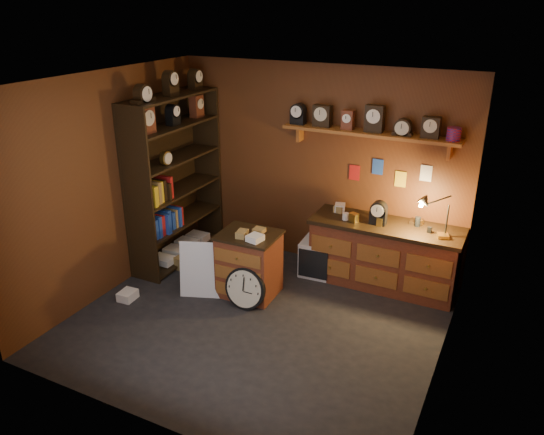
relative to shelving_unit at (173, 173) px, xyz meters
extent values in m
plane|color=black|center=(1.79, -0.98, -1.25)|extent=(4.00, 4.00, 0.00)
cube|color=#592F15|center=(1.79, 0.82, 0.10)|extent=(4.00, 0.02, 2.70)
cube|color=#592F15|center=(1.79, -2.78, 0.10)|extent=(4.00, 0.02, 2.70)
cube|color=#592F15|center=(-0.21, -0.98, 0.10)|extent=(0.02, 3.60, 2.70)
cube|color=#592F15|center=(3.79, -0.98, 0.10)|extent=(0.02, 3.60, 2.70)
cube|color=beige|center=(1.79, -0.98, 1.45)|extent=(4.00, 3.60, 0.02)
cube|color=#935320|center=(2.49, 0.67, 0.67)|extent=(2.20, 0.30, 0.04)
cube|color=#935320|center=(1.54, 0.74, 0.55)|extent=(0.04, 0.16, 0.20)
cube|color=#935320|center=(3.44, 0.74, 0.55)|extent=(0.04, 0.16, 0.20)
cylinder|color=#B21419|center=(3.47, 0.67, 0.76)|extent=(0.16, 0.16, 0.15)
cube|color=#A51614|center=(1.94, 0.81, 0.10)|extent=(0.14, 0.01, 0.20)
cube|color=#1C3D9B|center=(2.24, 0.81, 0.22)|extent=(0.14, 0.01, 0.20)
cube|color=gold|center=(2.54, 0.81, 0.10)|extent=(0.14, 0.01, 0.20)
cube|color=silver|center=(2.84, 0.81, 0.22)|extent=(0.14, 0.01, 0.20)
cube|color=black|center=(-0.19, 0.00, -0.10)|extent=(0.03, 1.60, 2.30)
cube|color=black|center=(0.04, -0.78, -0.10)|extent=(0.45, 0.03, 2.30)
cube|color=black|center=(0.04, 0.78, -0.10)|extent=(0.45, 0.03, 2.30)
cube|color=black|center=(0.04, 0.00, -1.20)|extent=(0.43, 1.54, 0.03)
cube|color=black|center=(0.04, 0.00, -0.70)|extent=(0.43, 1.54, 0.03)
cube|color=black|center=(0.04, 0.00, -0.25)|extent=(0.43, 1.54, 0.03)
cube|color=black|center=(0.04, 0.00, 0.20)|extent=(0.43, 1.54, 0.03)
cube|color=black|center=(0.04, 0.00, 0.65)|extent=(0.43, 1.54, 0.03)
cube|color=black|center=(0.04, 0.00, 1.03)|extent=(0.43, 1.54, 0.03)
cube|color=brown|center=(2.84, 0.50, -0.85)|extent=(1.82, 0.60, 0.80)
cube|color=black|center=(2.84, 0.50, -0.43)|extent=(1.88, 0.66, 0.05)
cube|color=#935320|center=(2.84, 0.20, -0.85)|extent=(1.74, 0.02, 0.52)
cylinder|color=black|center=(3.55, 0.45, -0.39)|extent=(0.12, 0.12, 0.02)
cylinder|color=black|center=(3.55, 0.45, -0.20)|extent=(0.02, 0.02, 0.38)
cylinder|color=black|center=(3.43, 0.42, 0.04)|extent=(0.27, 0.09, 0.14)
cone|color=black|center=(3.29, 0.39, 0.00)|extent=(0.18, 0.14, 0.18)
cube|color=brown|center=(1.41, -0.46, -0.86)|extent=(0.69, 0.58, 0.78)
cube|color=black|center=(1.41, -0.46, -0.45)|extent=(0.73, 0.62, 0.03)
cube|color=#935320|center=(1.41, -0.74, -0.86)|extent=(0.61, 0.03, 0.67)
cylinder|color=black|center=(1.53, -0.77, -1.00)|extent=(0.52, 0.17, 0.52)
cylinder|color=beige|center=(1.53, -0.80, -0.99)|extent=(0.46, 0.10, 0.45)
cube|color=black|center=(1.53, -0.81, -0.92)|extent=(0.01, 0.04, 0.17)
cube|color=black|center=(1.58, -0.81, -1.02)|extent=(0.12, 0.01, 0.01)
cube|color=silver|center=(0.91, -0.76, -1.25)|extent=(0.56, 0.33, 0.72)
cube|color=silver|center=(2.01, 0.42, -1.01)|extent=(0.49, 0.49, 0.48)
cube|color=black|center=(2.01, 0.18, -1.01)|extent=(0.39, 0.05, 0.39)
cube|color=olive|center=(0.33, -0.27, -1.17)|extent=(0.31, 0.28, 0.17)
cube|color=white|center=(0.14, -1.27, -1.20)|extent=(0.20, 0.23, 0.11)
cube|color=olive|center=(0.77, -0.24, -1.17)|extent=(0.24, 0.20, 0.17)
camera|label=1|loc=(4.25, -5.54, 2.19)|focal=35.00mm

